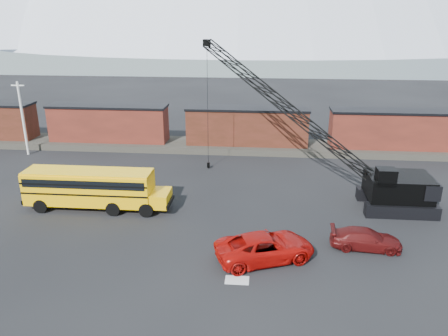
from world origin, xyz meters
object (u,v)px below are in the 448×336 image
object	(u,v)px
school_bus	(94,188)
red_pickup	(265,247)
maroon_suv	(366,239)
crawler_crane	(286,107)

from	to	relation	value
school_bus	red_pickup	bearing A→B (deg)	-25.62
maroon_suv	red_pickup	bearing A→B (deg)	110.75
red_pickup	crawler_crane	bearing A→B (deg)	-28.55
school_bus	red_pickup	size ratio (longest dim) A/B	1.85
school_bus	red_pickup	xyz separation A→B (m)	(13.52, -6.48, -0.92)
red_pickup	maroon_suv	distance (m)	6.96
school_bus	maroon_suv	xyz separation A→B (m)	(20.18, -4.47, -1.12)
red_pickup	crawler_crane	distance (m)	14.26
crawler_crane	school_bus	bearing A→B (deg)	-157.70
school_bus	crawler_crane	distance (m)	17.20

